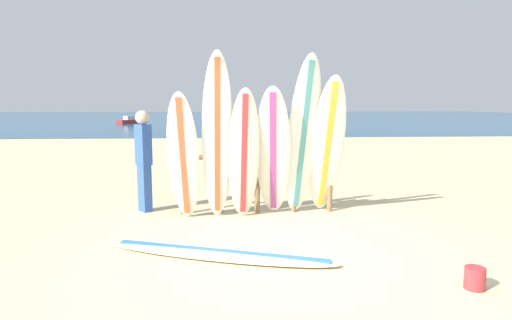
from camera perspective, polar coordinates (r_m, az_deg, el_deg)
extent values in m
plane|color=beige|center=(5.05, 3.68, -13.45)|extent=(120.00, 120.00, 0.00)
cube|color=navy|center=(62.70, -3.58, 5.93)|extent=(120.00, 80.00, 0.01)
cylinder|color=olive|center=(7.02, -9.95, -2.89)|extent=(0.09, 0.09, 1.10)
cylinder|color=olive|center=(6.98, -4.89, -2.85)|extent=(0.09, 0.09, 1.10)
cylinder|color=olive|center=(7.00, 0.18, -2.80)|extent=(0.09, 0.09, 1.10)
cylinder|color=olive|center=(7.07, 5.18, -2.72)|extent=(0.09, 0.09, 1.10)
cylinder|color=olive|center=(7.20, 10.05, -2.62)|extent=(0.09, 0.09, 1.10)
cylinder|color=olive|center=(6.94, 0.18, 0.45)|extent=(2.57, 0.08, 0.08)
ellipsoid|color=silver|center=(6.52, -9.86, 0.36)|extent=(0.55, 0.61, 2.01)
cube|color=#CC5933|center=(6.52, -9.86, 0.36)|extent=(0.15, 0.53, 1.85)
ellipsoid|color=white|center=(6.45, -5.29, 3.00)|extent=(0.52, 0.67, 2.60)
cube|color=#CC5933|center=(6.45, -5.29, 3.00)|extent=(0.13, 0.61, 2.39)
ellipsoid|color=silver|center=(6.48, -1.65, 0.67)|extent=(0.52, 0.60, 2.06)
cube|color=#B73338|center=(6.48, -1.65, 0.67)|extent=(0.12, 0.55, 1.90)
ellipsoid|color=white|center=(6.60, 2.35, 0.92)|extent=(0.67, 0.92, 2.09)
cube|color=#A53F8C|center=(6.60, 2.35, 0.92)|extent=(0.21, 0.80, 1.93)
ellipsoid|color=white|center=(6.66, 6.37, 3.02)|extent=(0.62, 0.87, 2.57)
cube|color=teal|center=(6.66, 6.37, 3.02)|extent=(0.20, 0.76, 2.37)
ellipsoid|color=white|center=(6.81, 9.66, 1.72)|extent=(0.54, 0.96, 2.26)
cube|color=gold|center=(6.81, 9.66, 1.72)|extent=(0.10, 0.90, 2.08)
ellipsoid|color=white|center=(5.18, -4.97, -12.51)|extent=(2.89, 1.42, 0.07)
cube|color=#3372B2|center=(5.18, -4.97, -12.51)|extent=(2.53, 0.96, 0.08)
cube|color=#3359B2|center=(7.37, -14.89, -3.71)|extent=(0.26, 0.27, 0.80)
cube|color=#3359B2|center=(7.26, -15.08, 2.02)|extent=(0.31, 0.32, 0.68)
sphere|color=beige|center=(7.23, -15.21, 5.61)|extent=(0.23, 0.23, 0.23)
cube|color=#B22D28|center=(41.63, -16.88, 5.03)|extent=(2.05, 2.43, 0.35)
cube|color=silver|center=(41.62, -16.90, 5.51)|extent=(0.97, 1.04, 0.36)
cylinder|color=#B73338|center=(4.80, 27.60, -14.05)|extent=(0.20, 0.20, 0.22)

